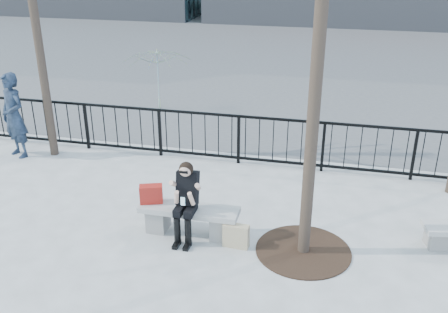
# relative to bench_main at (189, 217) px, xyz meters

# --- Properties ---
(ground) EXTENTS (120.00, 120.00, 0.00)m
(ground) POSITION_rel_bench_main_xyz_m (0.00, 0.00, -0.30)
(ground) COLOR gray
(ground) RESTS_ON ground
(street_surface) EXTENTS (60.00, 23.00, 0.01)m
(street_surface) POSITION_rel_bench_main_xyz_m (0.00, 15.00, -0.30)
(street_surface) COLOR #474747
(street_surface) RESTS_ON ground
(railing) EXTENTS (14.00, 0.06, 1.10)m
(railing) POSITION_rel_bench_main_xyz_m (0.00, 3.00, 0.25)
(railing) COLOR black
(railing) RESTS_ON ground
(tree_grate) EXTENTS (1.50, 1.50, 0.02)m
(tree_grate) POSITION_rel_bench_main_xyz_m (1.90, -0.10, -0.29)
(tree_grate) COLOR black
(tree_grate) RESTS_ON ground
(bench_main) EXTENTS (1.65, 0.46, 0.49)m
(bench_main) POSITION_rel_bench_main_xyz_m (0.00, 0.00, 0.00)
(bench_main) COLOR slate
(bench_main) RESTS_ON ground
(seated_woman) EXTENTS (0.50, 0.64, 1.34)m
(seated_woman) POSITION_rel_bench_main_xyz_m (0.00, -0.16, 0.37)
(seated_woman) COLOR black
(seated_woman) RESTS_ON ground
(handbag) EXTENTS (0.41, 0.29, 0.31)m
(handbag) POSITION_rel_bench_main_xyz_m (-0.66, 0.02, 0.34)
(handbag) COLOR #9F1B13
(handbag) RESTS_ON bench_main
(shopping_bag) EXTENTS (0.42, 0.18, 0.39)m
(shopping_bag) POSITION_rel_bench_main_xyz_m (0.84, -0.21, -0.11)
(shopping_bag) COLOR #CBBC8F
(shopping_bag) RESTS_ON ground
(standing_man) EXTENTS (0.82, 0.70, 1.91)m
(standing_man) POSITION_rel_bench_main_xyz_m (-4.72, 2.26, 0.65)
(standing_man) COLOR black
(standing_man) RESTS_ON ground
(vendor_umbrella) EXTENTS (2.26, 2.29, 1.73)m
(vendor_umbrella) POSITION_rel_bench_main_xyz_m (-2.82, 6.21, 0.57)
(vendor_umbrella) COLOR #DFF436
(vendor_umbrella) RESTS_ON ground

